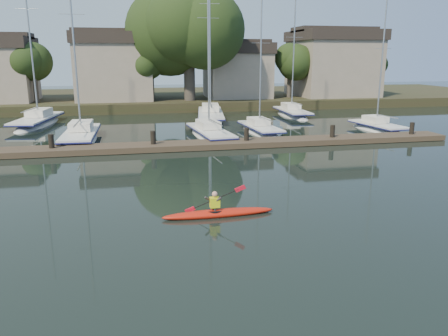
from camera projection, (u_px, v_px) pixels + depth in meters
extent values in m
plane|color=black|center=(264.00, 231.00, 14.61)|extent=(160.00, 160.00, 0.00)
ellipsoid|color=red|center=(219.00, 214.00, 15.97)|extent=(4.17, 0.65, 0.31)
cylinder|color=black|center=(215.00, 211.00, 15.92)|extent=(0.64, 0.64, 0.08)
imported|color=#302B2E|center=(215.00, 203.00, 15.83)|extent=(0.22, 0.33, 0.90)
cube|color=#CED614|center=(215.00, 202.00, 15.83)|extent=(0.36, 0.27, 0.37)
sphere|color=tan|center=(215.00, 194.00, 15.75)|extent=(0.20, 0.20, 0.20)
cube|color=#49362A|center=(201.00, 145.00, 27.85)|extent=(34.00, 2.00, 0.35)
cylinder|color=black|center=(52.00, 149.00, 26.06)|extent=(0.32, 0.32, 1.80)
cylinder|color=black|center=(153.00, 145.00, 27.24)|extent=(0.32, 0.32, 1.80)
cylinder|color=black|center=(246.00, 142.00, 28.41)|extent=(0.32, 0.32, 1.80)
cylinder|color=black|center=(332.00, 138.00, 29.58)|extent=(0.32, 0.32, 1.80)
cylinder|color=black|center=(411.00, 135.00, 30.76)|extent=(0.32, 0.32, 1.80)
ellipsoid|color=silver|center=(82.00, 145.00, 30.54)|extent=(2.28, 8.88, 1.98)
cube|color=silver|center=(81.00, 132.00, 30.31)|extent=(2.16, 7.28, 0.15)
cube|color=navy|center=(81.00, 133.00, 30.33)|extent=(2.25, 7.46, 0.08)
cube|color=silver|center=(81.00, 126.00, 30.72)|extent=(1.49, 2.49, 0.57)
cylinder|color=#9EA0A5|center=(73.00, 38.00, 29.00)|extent=(0.12, 0.12, 12.50)
cylinder|color=#9EA0A5|center=(77.00, 123.00, 28.84)|extent=(0.12, 3.36, 0.08)
cylinder|color=#9EA0A5|center=(71.00, 14.00, 28.63)|extent=(1.67, 0.05, 0.03)
ellipsoid|color=silver|center=(210.00, 142.00, 31.73)|extent=(2.86, 8.72, 1.81)
cube|color=silver|center=(210.00, 130.00, 31.52)|extent=(2.61, 7.18, 0.13)
cube|color=navy|center=(210.00, 131.00, 31.54)|extent=(2.70, 7.35, 0.08)
cube|color=silver|center=(208.00, 124.00, 31.91)|extent=(1.57, 2.52, 0.52)
cylinder|color=#9EA0A5|center=(208.00, 40.00, 30.22)|extent=(0.11, 0.11, 12.36)
cylinder|color=#9EA0A5|center=(215.00, 122.00, 30.15)|extent=(0.41, 3.24, 0.08)
cylinder|color=#9EA0A5|center=(208.00, 18.00, 29.85)|extent=(1.52, 0.18, 0.03)
ellipsoid|color=silver|center=(260.00, 137.00, 33.66)|extent=(2.36, 7.27, 1.70)
cube|color=silver|center=(260.00, 126.00, 33.46)|extent=(2.18, 5.98, 0.13)
cube|color=navy|center=(260.00, 127.00, 33.47)|extent=(2.26, 6.13, 0.07)
cube|color=silver|center=(258.00, 121.00, 33.78)|extent=(1.38, 2.08, 0.49)
cylinder|color=#9EA0A5|center=(261.00, 59.00, 32.43)|extent=(0.11, 0.11, 9.85)
cylinder|color=#9EA0A5|center=(265.00, 119.00, 32.28)|extent=(0.25, 2.72, 0.07)
cylinder|color=#9EA0A5|center=(261.00, 43.00, 32.13)|extent=(1.43, 0.12, 0.03)
ellipsoid|color=silver|center=(377.00, 135.00, 34.58)|extent=(2.73, 6.64, 1.75)
cube|color=silver|center=(378.00, 124.00, 34.37)|extent=(2.49, 5.48, 0.13)
cube|color=navy|center=(378.00, 125.00, 34.39)|extent=(2.58, 5.62, 0.07)
cube|color=silver|center=(375.00, 119.00, 34.64)|extent=(1.51, 1.95, 0.51)
cylinder|color=#9EA0A5|center=(382.00, 63.00, 33.40)|extent=(0.11, 0.11, 9.22)
cylinder|color=#9EA0A5|center=(387.00, 116.00, 33.30)|extent=(0.38, 2.44, 0.07)
cylinder|color=#9EA0A5|center=(383.00, 48.00, 33.12)|extent=(1.47, 0.21, 0.03)
ellipsoid|color=silver|center=(38.00, 129.00, 37.42)|extent=(3.62, 10.02, 2.07)
cube|color=silver|center=(37.00, 118.00, 37.18)|extent=(3.27, 8.26, 0.15)
cube|color=navy|center=(37.00, 119.00, 37.20)|extent=(3.38, 8.46, 0.09)
cube|color=silver|center=(39.00, 112.00, 37.65)|extent=(1.89, 2.93, 0.60)
cylinder|color=#9EA0A5|center=(29.00, 31.00, 35.70)|extent=(0.13, 0.13, 14.15)
cylinder|color=#9EA0A5|center=(30.00, 110.00, 35.55)|extent=(0.60, 3.70, 0.09)
cylinder|color=#9EA0A5|center=(27.00, 9.00, 35.28)|extent=(1.73, 0.27, 0.03)
ellipsoid|color=silver|center=(211.00, 123.00, 40.91)|extent=(3.93, 11.23, 2.09)
cube|color=silver|center=(211.00, 113.00, 40.67)|extent=(3.53, 9.26, 0.15)
cube|color=navy|center=(211.00, 114.00, 40.69)|extent=(3.65, 9.49, 0.09)
cube|color=silver|center=(210.00, 107.00, 41.20)|extent=(1.98, 3.28, 0.61)
cylinder|color=#9EA0A5|center=(210.00, 26.00, 39.06)|extent=(0.13, 0.13, 15.42)
cylinder|color=#9EA0A5|center=(211.00, 105.00, 38.85)|extent=(0.71, 4.15, 0.09)
cylinder|color=#9EA0A5|center=(210.00, 4.00, 38.60)|extent=(1.75, 0.30, 0.03)
ellipsoid|color=silver|center=(292.00, 119.00, 43.15)|extent=(2.38, 8.11, 1.91)
cube|color=silver|center=(292.00, 110.00, 42.92)|extent=(2.23, 6.66, 0.14)
cube|color=navy|center=(292.00, 111.00, 42.94)|extent=(2.31, 6.82, 0.08)
cube|color=silver|center=(291.00, 106.00, 43.29)|extent=(1.48, 2.30, 0.55)
cylinder|color=#9EA0A5|center=(294.00, 52.00, 41.77)|extent=(0.12, 0.12, 11.06)
cylinder|color=#9EA0A5|center=(297.00, 103.00, 41.57)|extent=(0.18, 3.06, 0.08)
cylinder|color=#9EA0A5|center=(294.00, 37.00, 41.44)|extent=(1.61, 0.08, 0.03)
cube|color=#282E17|center=(166.00, 98.00, 56.24)|extent=(90.00, 24.00, 1.00)
cube|color=gray|center=(114.00, 72.00, 48.51)|extent=(8.00, 8.00, 6.00)
cube|color=#2D2320|center=(112.00, 38.00, 47.62)|extent=(8.40, 8.40, 1.20)
cube|color=gray|center=(237.00, 76.00, 51.37)|extent=(7.00, 7.00, 5.00)
cube|color=#2D2320|center=(237.00, 48.00, 50.60)|extent=(7.35, 7.35, 1.20)
cube|color=gray|center=(332.00, 69.00, 53.53)|extent=(9.00, 9.00, 6.50)
cube|color=#2D2320|center=(334.00, 36.00, 52.58)|extent=(9.45, 9.45, 1.20)
cylinder|color=#433A35|center=(189.00, 77.00, 47.35)|extent=(1.20, 1.20, 5.00)
sphere|color=black|center=(189.00, 29.00, 46.11)|extent=(8.50, 8.50, 8.50)
cylinder|color=#433A35|center=(36.00, 88.00, 45.42)|extent=(0.48, 0.48, 3.00)
sphere|color=black|center=(33.00, 63.00, 44.80)|extent=(3.40, 3.40, 3.40)
cylinder|color=#433A35|center=(152.00, 88.00, 47.31)|extent=(0.38, 0.38, 2.80)
sphere|color=black|center=(152.00, 67.00, 46.77)|extent=(2.72, 2.72, 2.72)
cylinder|color=#433A35|center=(289.00, 83.00, 51.34)|extent=(0.50, 0.50, 3.20)
sphere|color=black|center=(290.00, 60.00, 50.69)|extent=(3.57, 3.57, 3.57)
cylinder|color=#433A35|center=(373.00, 86.00, 51.95)|extent=(0.41, 0.41, 2.60)
sphere|color=black|center=(375.00, 67.00, 51.42)|extent=(2.89, 2.89, 2.89)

